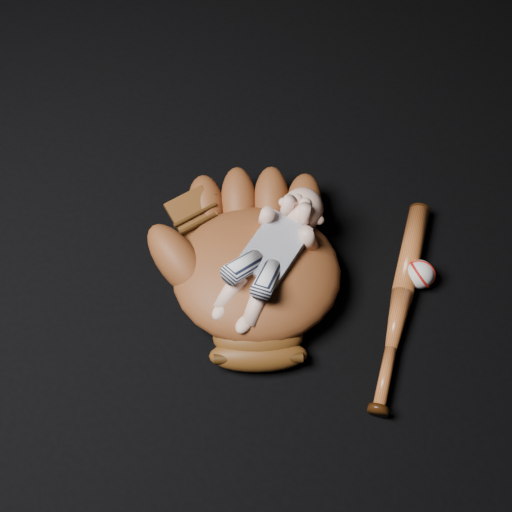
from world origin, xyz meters
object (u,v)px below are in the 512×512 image
Objects in this scene: baseball at (420,274)px; newborn_baby at (268,257)px; baseball_bat at (400,304)px; baseball_glove at (256,269)px.

newborn_baby is at bearing -156.41° from baseball.
baseball_bat is 7.89× the size of baseball.
newborn_baby reaches higher than baseball_bat.
baseball_glove is 0.31m from baseball_bat.
newborn_baby is 0.34m from baseball.
newborn_baby reaches higher than baseball.
baseball_glove reaches higher than baseball_bat.
newborn_baby is at bearing -169.50° from baseball_bat.
baseball is (0.32, 0.14, -0.05)m from baseball_glove.
newborn_baby is 0.68× the size of baseball_bat.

